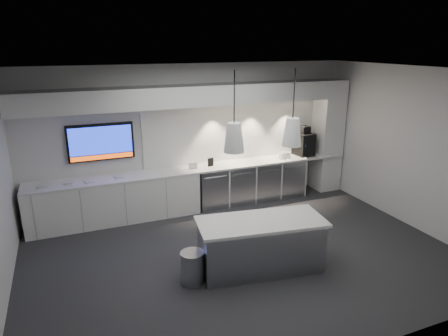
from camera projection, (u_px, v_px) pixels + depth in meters
name	position (u px, v px, depth m)	size (l,w,h in m)	color
floor	(242.00, 255.00, 6.69)	(7.00, 7.00, 0.00)	#2A2A2D
ceiling	(245.00, 71.00, 5.78)	(7.00, 7.00, 0.00)	black
wall_back	(194.00, 136.00, 8.44)	(7.00, 7.00, 0.00)	silver
wall_front	(347.00, 239.00, 4.03)	(7.00, 7.00, 0.00)	silver
wall_right	(412.00, 148.00, 7.49)	(7.00, 7.00, 0.00)	silver
back_counter	(199.00, 168.00, 8.34)	(6.80, 0.65, 0.04)	white
left_base_cabinets	(116.00, 200.00, 7.85)	(3.30, 0.63, 0.86)	white
fridge_unit_a	(211.00, 187.00, 8.57)	(0.60, 0.61, 0.85)	#93969B
fridge_unit_b	(237.00, 184.00, 8.80)	(0.60, 0.61, 0.85)	#93969B
fridge_unit_c	(263.00, 180.00, 9.02)	(0.60, 0.61, 0.85)	#93969B
fridge_unit_d	(287.00, 177.00, 9.25)	(0.60, 0.61, 0.85)	#93969B
backsplash	(246.00, 130.00, 8.84)	(4.60, 0.03, 1.30)	white
soffit	(197.00, 95.00, 7.91)	(6.90, 0.60, 0.40)	white
column	(327.00, 136.00, 9.39)	(0.55, 0.55, 2.60)	white
wall_tv	(101.00, 142.00, 7.70)	(1.25, 0.07, 0.72)	black
island	(261.00, 244.00, 6.16)	(2.04, 1.10, 0.82)	#93969B
bin	(192.00, 268.00, 5.84)	(0.35, 0.35, 0.49)	#93969B
coffee_machine	(304.00, 143.00, 9.20)	(0.41, 0.57, 0.68)	black
sign_black	(211.00, 162.00, 8.40)	(0.14, 0.02, 0.18)	black
sign_white	(193.00, 166.00, 8.22)	(0.18, 0.02, 0.14)	white
cup_cluster	(285.00, 155.00, 8.99)	(0.26, 0.17, 0.14)	white
tray_a	(42.00, 187.00, 7.20)	(0.16, 0.16, 0.03)	#BDBDBD
tray_b	(69.00, 183.00, 7.39)	(0.16, 0.16, 0.03)	#BDBDBD
tray_c	(89.00, 182.00, 7.45)	(0.16, 0.16, 0.03)	#BDBDBD
tray_d	(119.00, 177.00, 7.72)	(0.16, 0.16, 0.03)	#BDBDBD
pendant_left	(234.00, 137.00, 5.48)	(0.29, 0.29, 1.11)	white
pendant_right	(292.00, 132.00, 5.81)	(0.29, 0.29, 1.11)	white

